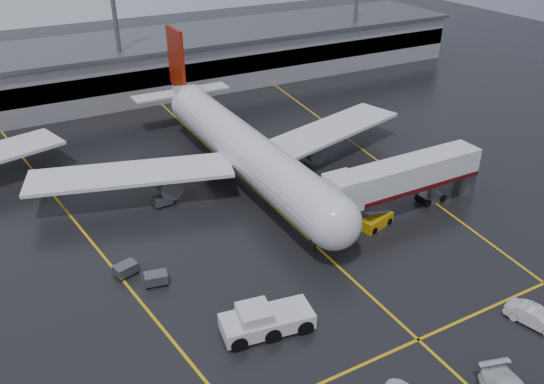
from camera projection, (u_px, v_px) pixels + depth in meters
ground at (279, 212)px, 59.72m from camera, size 220.00×220.00×0.00m
apron_line_centre at (279, 212)px, 59.72m from camera, size 0.25×90.00×0.02m
apron_line_stop at (418, 340)px, 42.79m from camera, size 60.00×0.25×0.02m
apron_line_left at (71, 216)px, 59.00m from camera, size 9.99×69.35×0.02m
apron_line_right at (359, 147)px, 74.99m from camera, size 7.57×69.64×0.02m
terminal at (142, 65)px, 94.52m from camera, size 122.00×19.00×8.60m
light_mast_mid at (114, 12)px, 82.98m from camera, size 3.00×1.20×25.45m
main_airliner at (239, 145)px, 65.16m from camera, size 48.80×45.60×14.10m
jet_bridge at (405, 178)px, 58.22m from camera, size 19.90×3.40×6.05m
pushback_tractor at (264, 321)px, 43.20m from camera, size 7.61×4.13×2.59m
belt_loader at (376, 221)px, 57.05m from camera, size 4.16×2.66×2.45m
service_van_c at (536, 317)px, 43.91m from camera, size 2.85×4.93×1.54m
baggage_cart_a at (156, 278)px, 48.59m from camera, size 2.23×1.69×1.12m
baggage_cart_b at (126, 269)px, 49.77m from camera, size 2.28×1.79×1.12m
baggage_cart_c at (163, 200)px, 60.74m from camera, size 2.08×1.43×1.12m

